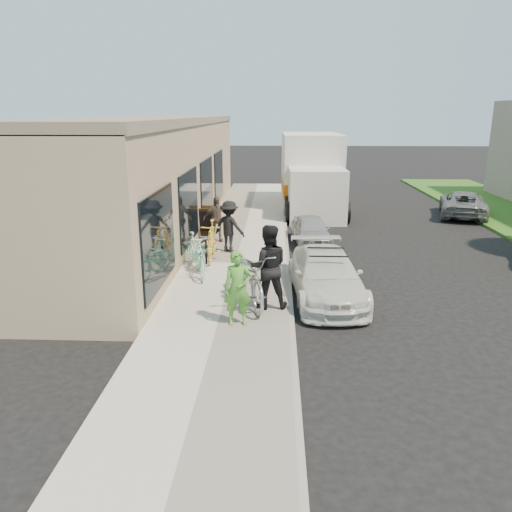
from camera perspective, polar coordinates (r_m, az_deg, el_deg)
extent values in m
plane|color=black|center=(11.82, 6.12, -5.79)|extent=(120.00, 120.00, 0.00)
cube|color=#BBB6A8|center=(14.65, -2.42, -1.05)|extent=(3.00, 34.00, 0.15)
cube|color=gray|center=(14.60, 3.66, -1.16)|extent=(0.12, 34.00, 0.13)
cube|color=tan|center=(19.61, -10.87, 8.80)|extent=(3.50, 20.00, 4.00)
cube|color=gray|center=(19.47, -11.20, 14.94)|extent=(3.60, 20.00, 0.25)
cube|color=black|center=(11.61, -11.04, 1.91)|extent=(0.06, 3.00, 2.20)
cube|color=black|center=(15.44, -7.68, 5.54)|extent=(0.06, 3.00, 2.20)
cube|color=black|center=(19.34, -5.65, 7.71)|extent=(0.06, 3.00, 2.20)
cube|color=black|center=(23.27, -4.29, 9.14)|extent=(0.06, 3.00, 2.20)
cylinder|color=black|center=(14.00, -6.38, -0.04)|extent=(0.05, 0.05, 0.74)
cylinder|color=black|center=(14.45, -5.73, 0.49)|extent=(0.05, 0.05, 0.74)
cylinder|color=black|center=(14.13, -6.09, 1.67)|extent=(0.15, 0.50, 0.05)
cube|color=#301D0D|center=(17.61, -5.88, 3.83)|extent=(0.64, 0.29, 1.04)
cube|color=#301D0D|center=(17.98, -5.65, 4.08)|extent=(0.64, 0.29, 1.04)
cube|color=black|center=(17.57, -5.91, 3.97)|extent=(0.51, 0.20, 0.74)
imported|color=silver|center=(12.25, 7.99, -2.20)|extent=(1.87, 4.05, 1.15)
cylinder|color=black|center=(11.66, 8.30, -0.09)|extent=(0.91, 0.04, 0.04)
cylinder|color=black|center=(12.40, 7.96, 0.89)|extent=(0.91, 0.04, 0.04)
imported|color=#A6A7AC|center=(17.20, 6.31, 2.91)|extent=(1.46, 3.02, 1.00)
cube|color=silver|center=(21.02, 6.94, 6.93)|extent=(2.34, 2.34, 2.18)
cube|color=black|center=(20.95, 6.99, 8.17)|extent=(2.12, 0.11, 1.03)
cube|color=silver|center=(24.33, 6.24, 9.82)|extent=(2.72, 4.86, 3.33)
cube|color=#C25D0B|center=(24.42, 6.19, 8.08)|extent=(2.75, 4.89, 0.63)
cylinder|color=black|center=(20.49, 3.83, 4.98)|extent=(0.30, 0.92, 0.92)
cylinder|color=black|center=(20.71, 10.20, 4.88)|extent=(0.30, 0.92, 0.92)
cylinder|color=black|center=(21.73, 3.69, 5.62)|extent=(0.30, 0.92, 0.92)
cylinder|color=black|center=(21.94, 9.72, 5.52)|extent=(0.30, 0.92, 0.92)
cylinder|color=black|center=(26.02, 3.33, 7.35)|extent=(0.30, 0.92, 0.92)
cylinder|color=black|center=(26.20, 8.39, 7.27)|extent=(0.30, 0.92, 0.92)
imported|color=slate|center=(23.68, 22.56, 5.52)|extent=(2.86, 4.33, 1.10)
imported|color=#ACACAE|center=(11.39, -0.72, -2.35)|extent=(1.50, 2.54, 1.26)
imported|color=#4C9732|center=(10.19, -2.09, -3.70)|extent=(0.62, 0.44, 1.57)
imported|color=black|center=(11.05, 1.35, -1.22)|extent=(0.98, 0.80, 1.90)
imported|color=#9BE8D1|center=(14.11, -6.92, 0.58)|extent=(1.15, 1.67, 0.99)
imported|color=#9BE8D1|center=(13.45, -6.41, -0.44)|extent=(1.00, 1.75, 0.87)
imported|color=gold|center=(14.90, -5.09, 1.78)|extent=(0.62, 1.93, 1.15)
imported|color=black|center=(15.63, -3.07, 3.39)|extent=(1.20, 1.01, 1.62)
imported|color=brown|center=(16.94, -4.55, 4.24)|extent=(0.99, 0.68, 1.56)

